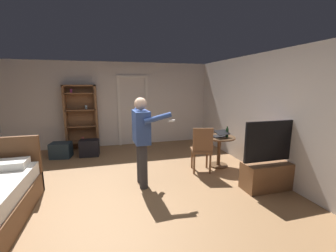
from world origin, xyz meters
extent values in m
plane|color=olive|center=(0.00, 0.00, 0.00)|extent=(7.18, 7.18, 0.00)
cube|color=silver|center=(0.00, 3.32, 1.26)|extent=(6.18, 0.12, 2.52)
cube|color=silver|center=(3.03, 0.00, 1.26)|extent=(0.12, 6.76, 2.52)
cube|color=white|center=(0.18, 3.24, 1.02)|extent=(0.08, 0.08, 2.05)
cube|color=white|center=(1.03, 3.24, 1.02)|extent=(0.08, 0.08, 2.05)
cube|color=white|center=(0.60, 3.24, 2.09)|extent=(0.93, 0.08, 0.08)
cube|color=white|center=(-1.70, 0.30, 0.63)|extent=(0.50, 0.34, 0.12)
cube|color=brown|center=(-1.30, 3.06, 0.93)|extent=(0.06, 0.32, 1.86)
cube|color=brown|center=(-0.48, 3.06, 0.93)|extent=(0.06, 0.32, 1.86)
cube|color=brown|center=(-0.89, 3.06, 1.84)|extent=(0.88, 0.32, 0.04)
cube|color=brown|center=(-0.89, 3.21, 0.93)|extent=(0.88, 0.02, 1.86)
cube|color=brown|center=(-0.89, 3.06, 0.23)|extent=(0.82, 0.32, 0.03)
cylinder|color=#C0534D|center=(-0.89, 3.06, 0.31)|extent=(0.07, 0.07, 0.12)
cube|color=brown|center=(-0.89, 3.06, 0.70)|extent=(0.82, 0.32, 0.03)
cube|color=brown|center=(-0.89, 3.06, 1.16)|extent=(0.82, 0.32, 0.03)
cylinder|color=#9CB1BD|center=(-0.74, 3.06, 1.23)|extent=(0.07, 0.07, 0.11)
cube|color=brown|center=(-0.89, 3.06, 1.62)|extent=(0.82, 0.32, 0.03)
cylinder|color=#C43F87|center=(-1.10, 3.06, 1.69)|extent=(0.06, 0.06, 0.10)
cube|color=brown|center=(2.67, -0.43, 0.25)|extent=(1.11, 0.40, 0.49)
cube|color=black|center=(2.67, -0.45, 0.90)|extent=(1.24, 0.05, 0.72)
cube|color=#524B6D|center=(2.67, -0.42, 0.90)|extent=(1.18, 0.01, 0.66)
cylinder|color=#4C331E|center=(2.27, 0.82, 0.33)|extent=(0.08, 0.08, 0.67)
cylinder|color=#4C331E|center=(2.27, 0.82, 0.01)|extent=(0.43, 0.43, 0.03)
cylinder|color=#4C331E|center=(2.27, 0.82, 0.68)|extent=(0.71, 0.71, 0.03)
cube|color=black|center=(2.24, 0.82, 0.71)|extent=(0.36, 0.28, 0.02)
cube|color=black|center=(2.26, 0.70, 0.82)|extent=(0.35, 0.25, 0.09)
cube|color=#32487F|center=(2.26, 0.71, 0.82)|extent=(0.32, 0.21, 0.07)
cylinder|color=#143618|center=(2.41, 0.74, 0.80)|extent=(0.06, 0.06, 0.20)
cylinder|color=#143618|center=(2.41, 0.74, 0.92)|extent=(0.03, 0.03, 0.05)
cylinder|color=brown|center=(1.96, 0.79, 0.23)|extent=(0.04, 0.04, 0.45)
cylinder|color=brown|center=(1.63, 0.87, 0.23)|extent=(0.04, 0.04, 0.45)
cylinder|color=brown|center=(1.88, 0.46, 0.23)|extent=(0.04, 0.04, 0.45)
cylinder|color=brown|center=(1.55, 0.54, 0.23)|extent=(0.04, 0.04, 0.45)
cube|color=brown|center=(1.75, 0.67, 0.47)|extent=(0.51, 0.51, 0.04)
cube|color=brown|center=(1.71, 0.50, 0.74)|extent=(0.42, 0.14, 0.50)
cylinder|color=#333338|center=(0.40, 0.46, 0.41)|extent=(0.15, 0.15, 0.83)
cylinder|color=#333338|center=(0.41, 0.19, 0.41)|extent=(0.15, 0.15, 0.83)
cube|color=#334C8C|center=(0.41, 0.33, 1.12)|extent=(0.28, 0.49, 0.59)
sphere|color=#D8AD8C|center=(0.41, 0.33, 1.54)|extent=(0.22, 0.22, 0.22)
cylinder|color=#334C8C|center=(0.49, 0.59, 1.22)|extent=(0.33, 0.10, 0.47)
cylinder|color=#334C8C|center=(0.66, 0.07, 1.31)|extent=(0.49, 0.11, 0.20)
cube|color=white|center=(0.90, 0.06, 1.25)|extent=(0.12, 0.04, 0.04)
cube|color=black|center=(-0.67, 2.38, 0.22)|extent=(0.51, 0.36, 0.44)
cube|color=#1E2D38|center=(-1.37, 2.44, 0.20)|extent=(0.54, 0.45, 0.39)
camera|label=1|loc=(-0.16, -3.53, 1.88)|focal=23.41mm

